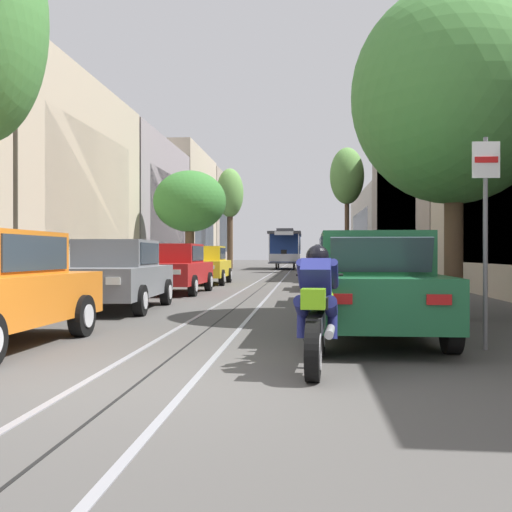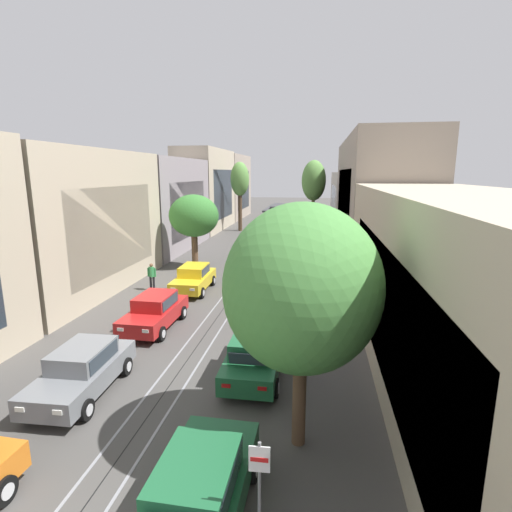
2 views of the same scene
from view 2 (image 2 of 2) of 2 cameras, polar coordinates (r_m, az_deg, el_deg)
name	(u,v)px [view 2 (image 2 of 2)]	position (r m, az deg, el deg)	size (l,w,h in m)	color
ground_plane	(255,263)	(31.64, -0.11, -1.07)	(170.83, 170.83, 0.00)	#4C4947
trolley_track_rails	(263,252)	(36.32, 1.08, 0.64)	(1.14, 76.33, 0.01)	gray
building_facade_left	(163,201)	(38.19, -13.26, 7.79)	(5.68, 68.03, 9.99)	#BCAD93
building_facade_right	(374,210)	(34.61, 16.77, 6.43)	(5.54, 68.03, 9.89)	#BCAD93
parked_car_grey_second_left	(82,370)	(14.60, -23.85, -14.89)	(2.10, 4.40, 1.58)	slate
parked_car_red_mid_left	(155,311)	(19.17, -14.44, -7.75)	(2.04, 4.38, 1.58)	red
parked_car_yellow_fourth_left	(194,278)	(24.49, -9.01, -3.19)	(2.06, 4.39, 1.58)	gold
parked_car_green_near_right	(198,492)	(9.39, -8.34, -30.71)	(2.04, 4.38, 1.58)	#1E6038
parked_car_green_second_right	(255,355)	(14.45, -0.21, -14.07)	(2.02, 4.37, 1.58)	#1E6038
parked_car_black_mid_right	(273,299)	(20.29, 2.51, -6.25)	(2.02, 4.37, 1.58)	black
parked_car_navy_fourth_right	(284,270)	(26.20, 4.09, -2.06)	(2.12, 4.41, 1.58)	#19234C
street_tree_kerb_left_second	(194,216)	(29.99, -9.00, 5.69)	(3.78, 3.04, 5.57)	brown
street_tree_kerb_left_mid	(240,181)	(49.01, -2.36, 10.81)	(2.28, 2.07, 8.43)	#4C3826
street_tree_kerb_right_near	(302,288)	(9.85, 6.67, -4.64)	(3.96, 4.14, 6.48)	brown
street_tree_kerb_right_second	(314,182)	(37.90, 8.36, 10.62)	(2.25, 2.28, 8.29)	brown
cable_car_trolley	(278,218)	(48.71, 3.16, 5.51)	(2.58, 9.14, 3.28)	navy
pedestrian_on_left_pavement	(152,275)	(25.15, -14.84, -2.67)	(0.55, 0.40, 1.69)	black
pedestrian_on_right_pavement	(319,271)	(25.70, 9.10, -2.15)	(0.55, 0.38, 1.66)	black
street_sign_post	(259,498)	(7.84, 0.50, -31.62)	(0.36, 0.07, 2.81)	slate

